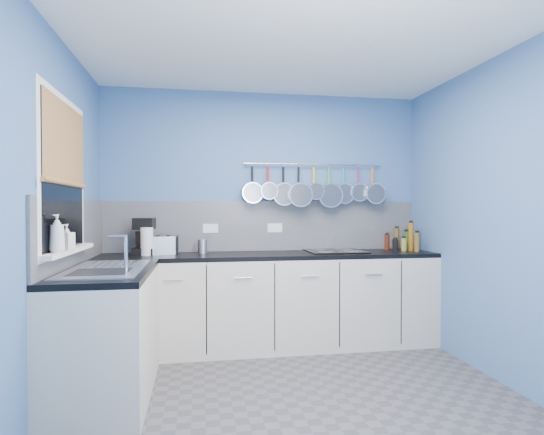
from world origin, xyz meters
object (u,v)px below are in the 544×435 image
object	(u,v)px
soap_bottle_a	(57,233)
coffee_maker	(144,236)
paper_towel	(147,241)
hob	(335,251)
canister	(203,246)
toaster	(163,245)
soap_bottle_b	(67,237)

from	to	relation	value
soap_bottle_a	coffee_maker	bearing A→B (deg)	73.90
paper_towel	hob	world-z (taller)	paper_towel
paper_towel	coffee_maker	world-z (taller)	coffee_maker
paper_towel	coffee_maker	distance (m)	0.09
canister	hob	world-z (taller)	canister
coffee_maker	hob	world-z (taller)	coffee_maker
canister	coffee_maker	bearing A→B (deg)	-177.78
coffee_maker	toaster	size ratio (longest dim) A/B	1.30
soap_bottle_b	hob	distance (m)	2.44
paper_towel	toaster	size ratio (longest dim) A/B	0.97
soap_bottle_b	coffee_maker	size ratio (longest dim) A/B	0.51
coffee_maker	paper_towel	bearing A→B (deg)	-59.41
soap_bottle_a	paper_towel	bearing A→B (deg)	71.53
soap_bottle_b	coffee_maker	xyz separation A→B (m)	(0.37, 1.07, -0.07)
paper_towel	soap_bottle_a	bearing A→B (deg)	-108.47
hob	soap_bottle_a	bearing A→B (deg)	-150.53
toaster	soap_bottle_b	bearing A→B (deg)	-125.36
soap_bottle_b	hob	world-z (taller)	soap_bottle_b
paper_towel	toaster	distance (m)	0.17
coffee_maker	canister	world-z (taller)	coffee_maker
soap_bottle_b	coffee_maker	world-z (taller)	coffee_maker
soap_bottle_b	hob	xyz separation A→B (m)	(2.19, 1.04, -0.23)
soap_bottle_a	paper_towel	xyz separation A→B (m)	(0.40, 1.20, -0.14)
canister	hob	distance (m)	1.29
paper_towel	canister	world-z (taller)	paper_towel
toaster	canister	world-z (taller)	toaster
coffee_maker	hob	distance (m)	1.83
toaster	hob	distance (m)	1.66
soap_bottle_b	hob	size ratio (longest dim) A/B	0.31
soap_bottle_a	soap_bottle_b	distance (m)	0.20
paper_towel	canister	distance (m)	0.51
toaster	paper_towel	bearing A→B (deg)	-155.78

